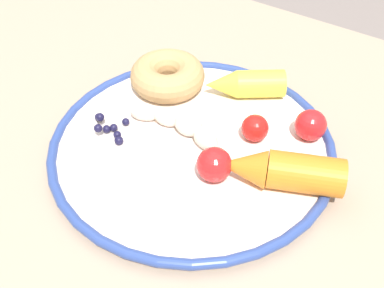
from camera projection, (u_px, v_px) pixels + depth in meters
name	position (u px, v px, depth m)	size (l,w,h in m)	color
dining_table	(154.00, 187.00, 0.67)	(1.11, 0.82, 0.71)	tan
plate	(192.00, 146.00, 0.59)	(0.35, 0.35, 0.02)	white
banana	(185.00, 128.00, 0.59)	(0.16, 0.06, 0.03)	beige
carrot_orange	(280.00, 170.00, 0.53)	(0.14, 0.09, 0.04)	orange
carrot_yellow	(245.00, 84.00, 0.65)	(0.11, 0.09, 0.04)	yellow
donut	(168.00, 75.00, 0.66)	(0.10, 0.10, 0.04)	tan
blueberry_pile	(109.00, 127.00, 0.60)	(0.06, 0.05, 0.02)	#191638
tomato_near	(214.00, 165.00, 0.54)	(0.04, 0.04, 0.04)	red
tomato_mid	(255.00, 128.00, 0.59)	(0.03, 0.03, 0.03)	red
tomato_far	(311.00, 125.00, 0.59)	(0.04, 0.04, 0.04)	red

